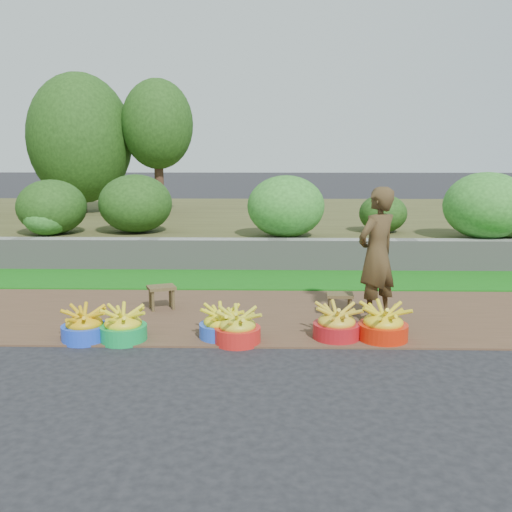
{
  "coord_description": "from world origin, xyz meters",
  "views": [
    {
      "loc": [
        -0.14,
        -5.67,
        1.99
      ],
      "look_at": [
        -0.31,
        1.3,
        0.75
      ],
      "focal_mm": 40.0,
      "sensor_mm": 36.0,
      "label": 1
    }
  ],
  "objects_px": {
    "basin_c": "(221,325)",
    "basin_e": "(337,324)",
    "basin_b": "(123,326)",
    "stool_right": "(340,298)",
    "basin_a": "(84,326)",
    "basin_d": "(237,328)",
    "vendor_woman": "(377,254)",
    "basin_f": "(383,325)",
    "stool_left": "(161,291)"
  },
  "relations": [
    {
      "from": "basin_a",
      "to": "basin_c",
      "type": "xyz_separation_m",
      "value": [
        1.47,
        0.1,
        -0.0
      ]
    },
    {
      "from": "basin_e",
      "to": "basin_a",
      "type": "bearing_deg",
      "value": -177.75
    },
    {
      "from": "stool_right",
      "to": "vendor_woman",
      "type": "height_order",
      "value": "vendor_woman"
    },
    {
      "from": "basin_f",
      "to": "stool_right",
      "type": "height_order",
      "value": "basin_f"
    },
    {
      "from": "basin_d",
      "to": "stool_right",
      "type": "bearing_deg",
      "value": 39.94
    },
    {
      "from": "basin_a",
      "to": "basin_d",
      "type": "bearing_deg",
      "value": -1.53
    },
    {
      "from": "stool_right",
      "to": "basin_e",
      "type": "bearing_deg",
      "value": -99.1
    },
    {
      "from": "stool_left",
      "to": "vendor_woman",
      "type": "bearing_deg",
      "value": -9.08
    },
    {
      "from": "basin_b",
      "to": "basin_d",
      "type": "xyz_separation_m",
      "value": [
        1.23,
        -0.04,
        -0.0
      ]
    },
    {
      "from": "basin_d",
      "to": "basin_e",
      "type": "distance_m",
      "value": 1.08
    },
    {
      "from": "stool_left",
      "to": "vendor_woman",
      "type": "relative_size",
      "value": 0.26
    },
    {
      "from": "basin_f",
      "to": "vendor_woman",
      "type": "relative_size",
      "value": 0.33
    },
    {
      "from": "basin_e",
      "to": "basin_b",
      "type": "bearing_deg",
      "value": -177.16
    },
    {
      "from": "basin_a",
      "to": "basin_c",
      "type": "height_order",
      "value": "basin_a"
    },
    {
      "from": "basin_e",
      "to": "stool_left",
      "type": "distance_m",
      "value": 2.41
    },
    {
      "from": "basin_f",
      "to": "stool_right",
      "type": "bearing_deg",
      "value": 111.75
    },
    {
      "from": "basin_a",
      "to": "stool_right",
      "type": "height_order",
      "value": "basin_a"
    },
    {
      "from": "basin_a",
      "to": "basin_f",
      "type": "distance_m",
      "value": 3.23
    },
    {
      "from": "basin_b",
      "to": "stool_right",
      "type": "xyz_separation_m",
      "value": [
        2.45,
        0.98,
        0.08
      ]
    },
    {
      "from": "basin_f",
      "to": "stool_right",
      "type": "relative_size",
      "value": 1.61
    },
    {
      "from": "stool_left",
      "to": "basin_d",
      "type": "bearing_deg",
      "value": -50.76
    },
    {
      "from": "basin_e",
      "to": "vendor_woman",
      "type": "bearing_deg",
      "value": 52.58
    },
    {
      "from": "basin_e",
      "to": "basin_f",
      "type": "xyz_separation_m",
      "value": [
        0.5,
        -0.04,
        0.01
      ]
    },
    {
      "from": "basin_b",
      "to": "basin_c",
      "type": "bearing_deg",
      "value": 5.87
    },
    {
      "from": "stool_right",
      "to": "basin_d",
      "type": "bearing_deg",
      "value": -140.06
    },
    {
      "from": "basin_f",
      "to": "basin_c",
      "type": "bearing_deg",
      "value": 178.99
    },
    {
      "from": "basin_a",
      "to": "basin_c",
      "type": "distance_m",
      "value": 1.48
    },
    {
      "from": "basin_d",
      "to": "vendor_woman",
      "type": "bearing_deg",
      "value": 28.06
    },
    {
      "from": "basin_e",
      "to": "vendor_woman",
      "type": "height_order",
      "value": "vendor_woman"
    },
    {
      "from": "vendor_woman",
      "to": "basin_c",
      "type": "bearing_deg",
      "value": -18.4
    },
    {
      "from": "basin_a",
      "to": "basin_b",
      "type": "xyz_separation_m",
      "value": [
        0.42,
        -0.01,
        0.0
      ]
    },
    {
      "from": "basin_c",
      "to": "stool_left",
      "type": "xyz_separation_m",
      "value": [
        -0.87,
        1.14,
        0.1
      ]
    },
    {
      "from": "stool_left",
      "to": "stool_right",
      "type": "bearing_deg",
      "value": -6.89
    },
    {
      "from": "basin_d",
      "to": "basin_c",
      "type": "bearing_deg",
      "value": 141.65
    },
    {
      "from": "basin_c",
      "to": "basin_e",
      "type": "distance_m",
      "value": 1.26
    },
    {
      "from": "basin_b",
      "to": "stool_left",
      "type": "xyz_separation_m",
      "value": [
        0.18,
        1.25,
        0.09
      ]
    },
    {
      "from": "basin_d",
      "to": "vendor_woman",
      "type": "distance_m",
      "value": 1.95
    },
    {
      "from": "stool_right",
      "to": "basin_b",
      "type": "bearing_deg",
      "value": -158.21
    },
    {
      "from": "basin_d",
      "to": "stool_left",
      "type": "relative_size",
      "value": 1.19
    },
    {
      "from": "basin_f",
      "to": "basin_a",
      "type": "bearing_deg",
      "value": -178.76
    },
    {
      "from": "basin_a",
      "to": "basin_d",
      "type": "height_order",
      "value": "basin_d"
    },
    {
      "from": "basin_a",
      "to": "stool_right",
      "type": "bearing_deg",
      "value": 18.68
    },
    {
      "from": "basin_c",
      "to": "basin_f",
      "type": "relative_size",
      "value": 0.9
    },
    {
      "from": "basin_a",
      "to": "basin_b",
      "type": "bearing_deg",
      "value": -0.96
    },
    {
      "from": "basin_f",
      "to": "stool_left",
      "type": "height_order",
      "value": "basin_f"
    },
    {
      "from": "basin_e",
      "to": "stool_right",
      "type": "height_order",
      "value": "basin_e"
    },
    {
      "from": "basin_d",
      "to": "stool_right",
      "type": "height_order",
      "value": "basin_d"
    },
    {
      "from": "basin_a",
      "to": "stool_left",
      "type": "relative_size",
      "value": 1.18
    },
    {
      "from": "basin_b",
      "to": "stool_right",
      "type": "relative_size",
      "value": 1.51
    },
    {
      "from": "basin_b",
      "to": "stool_left",
      "type": "distance_m",
      "value": 1.27
    }
  ]
}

